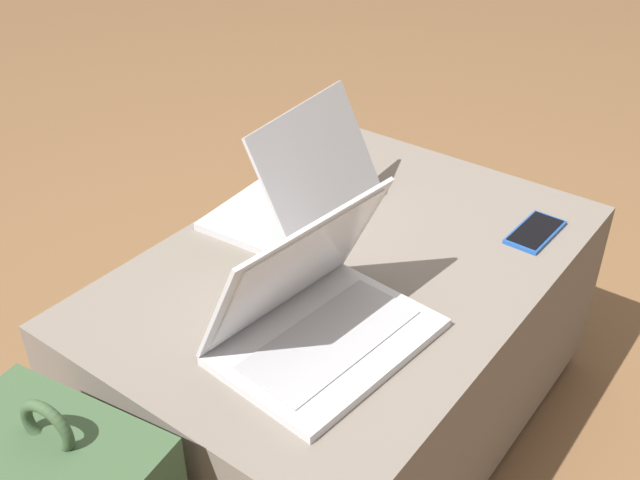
# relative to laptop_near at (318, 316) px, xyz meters

# --- Properties ---
(ground_plane) EXTENTS (14.00, 14.00, 0.00)m
(ground_plane) POSITION_rel_laptop_near_xyz_m (0.22, 0.09, -0.49)
(ground_plane) COLOR brown
(ottoman) EXTENTS (1.00, 0.68, 0.44)m
(ottoman) POSITION_rel_laptop_near_xyz_m (0.22, 0.09, -0.27)
(ottoman) COLOR #3D3832
(ottoman) RESTS_ON ground_plane
(laptop_near) EXTENTS (0.37, 0.28, 0.24)m
(laptop_near) POSITION_rel_laptop_near_xyz_m (0.00, 0.00, 0.00)
(laptop_near) COLOR silver
(laptop_near) RESTS_ON ottoman
(laptop_far) EXTENTS (0.34, 0.28, 0.24)m
(laptop_far) POSITION_rel_laptop_near_xyz_m (0.29, 0.26, 0.00)
(laptop_far) COLOR #B7B7BC
(laptop_far) RESTS_ON ottoman
(cell_phone) EXTENTS (0.15, 0.08, 0.01)m
(cell_phone) POSITION_rel_laptop_near_xyz_m (0.52, -0.16, -0.04)
(cell_phone) COLOR #1E4C9E
(cell_phone) RESTS_ON ottoman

